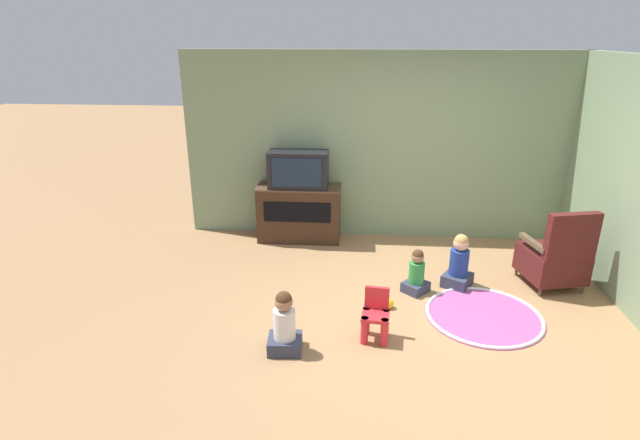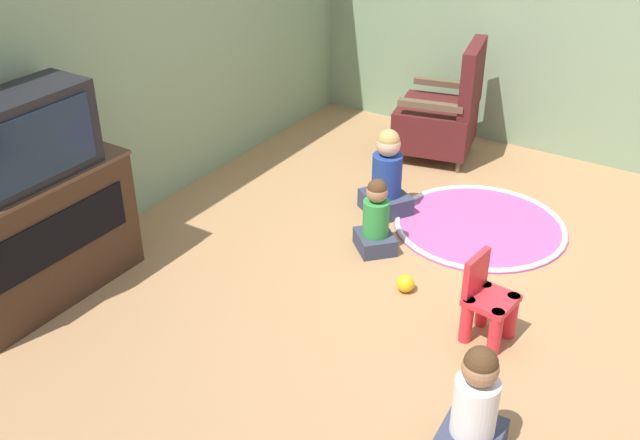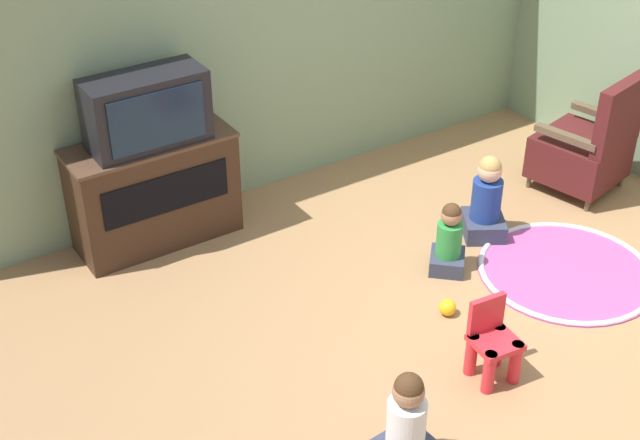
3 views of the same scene
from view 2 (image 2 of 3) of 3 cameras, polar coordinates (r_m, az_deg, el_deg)
The scene contains 12 objects.
ground_plane at distance 4.74m, azimuth 9.05°, elevation -4.35°, with size 30.00×30.00×0.00m, color #9E754C.
wall_back at distance 5.13m, azimuth -15.24°, elevation 13.43°, with size 5.31×0.12×2.54m.
wall_right at distance 6.16m, azimuth 22.29°, elevation 14.95°, with size 0.12×5.28×2.54m.
tv_cabinet at distance 4.63m, azimuth -20.60°, elevation -1.11°, with size 1.15×0.46×0.78m.
television at distance 4.34m, azimuth -21.81°, elevation 5.85°, with size 0.80×0.36×0.49m.
black_armchair at distance 6.18m, azimuth 9.30°, elevation 7.86°, with size 0.72×0.73×0.96m.
yellow_kid_chair at distance 4.18m, azimuth 12.60°, elevation -6.36°, with size 0.28×0.27×0.50m.
play_mat at distance 5.32m, azimuth 12.09°, elevation -0.40°, with size 1.19×1.19×0.04m.
child_watching_left at distance 3.48m, azimuth 11.69°, elevation -13.98°, with size 0.33×0.29×0.60m.
child_watching_center at distance 4.86m, azimuth 4.28°, elevation 0.01°, with size 0.35×0.35×0.51m.
child_watching_right at distance 5.29m, azimuth 5.11°, elevation 3.27°, with size 0.41×0.42×0.63m.
toy_ball at distance 4.56m, azimuth 6.53°, elevation -4.83°, with size 0.11×0.11×0.11m.
Camera 2 is at (-3.66, -1.45, 2.63)m, focal length 42.00 mm.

